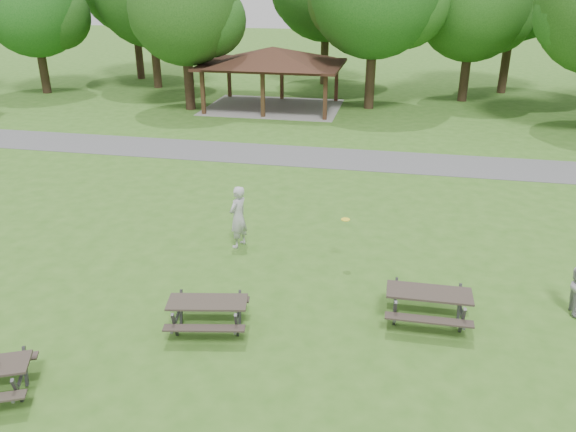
# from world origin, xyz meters

# --- Properties ---
(ground) EXTENTS (160.00, 160.00, 0.00)m
(ground) POSITION_xyz_m (0.00, 0.00, 0.00)
(ground) COLOR #33601B
(ground) RESTS_ON ground
(asphalt_path) EXTENTS (120.00, 3.20, 0.02)m
(asphalt_path) POSITION_xyz_m (0.00, 14.00, 0.01)
(asphalt_path) COLOR #4D4D50
(asphalt_path) RESTS_ON ground
(pavilion) EXTENTS (8.60, 7.01, 3.76)m
(pavilion) POSITION_xyz_m (-4.00, 24.00, 3.06)
(pavilion) COLOR #362213
(pavilion) RESTS_ON ground
(tree_row_b) EXTENTS (7.14, 6.80, 9.28)m
(tree_row_b) POSITION_xyz_m (-20.92, 25.53, 5.67)
(tree_row_b) COLOR black
(tree_row_b) RESTS_ON ground
(tree_row_d) EXTENTS (6.93, 6.60, 9.27)m
(tree_row_d) POSITION_xyz_m (-8.92, 22.53, 5.77)
(tree_row_d) COLOR black
(tree_row_d) RESTS_ON ground
(tree_row_f) EXTENTS (7.35, 7.00, 9.55)m
(tree_row_f) POSITION_xyz_m (8.09, 28.53, 5.84)
(tree_row_f) COLOR black
(tree_row_f) RESTS_ON ground
(picnic_table_middle) EXTENTS (2.10, 1.81, 0.81)m
(picnic_table_middle) POSITION_xyz_m (-0.10, -0.14, 0.60)
(picnic_table_middle) COLOR #2F2822
(picnic_table_middle) RESTS_ON ground
(picnic_table_far) EXTENTS (2.02, 1.65, 0.87)m
(picnic_table_far) POSITION_xyz_m (5.01, 1.21, 0.64)
(picnic_table_far) COLOR #2E2621
(picnic_table_far) RESTS_ON ground
(frisbee_in_flight) EXTENTS (0.28, 0.28, 0.02)m
(frisbee_in_flight) POSITION_xyz_m (2.72, 3.65, 1.49)
(frisbee_in_flight) COLOR yellow
(frisbee_in_flight) RESTS_ON ground
(frisbee_thrower) EXTENTS (0.70, 0.84, 1.98)m
(frisbee_thrower) POSITION_xyz_m (-0.63, 4.33, 0.99)
(frisbee_thrower) COLOR #ABABAE
(frisbee_thrower) RESTS_ON ground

